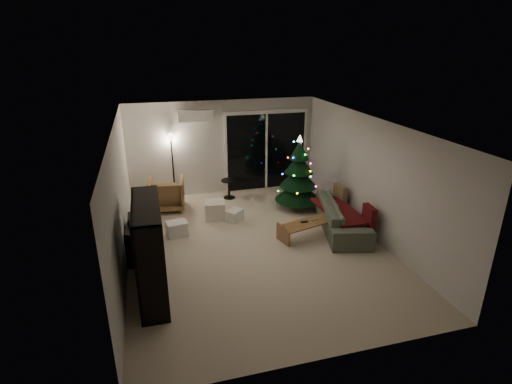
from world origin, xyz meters
TOP-DOWN VIEW (x-y plane):
  - room at (0.46, 1.49)m, footprint 6.50×7.51m
  - bookshelf at (-2.25, -1.17)m, footprint 1.03×1.64m
  - media_cabinet at (-2.25, 0.25)m, footprint 0.73×1.18m
  - stereo at (-2.25, 0.25)m, footprint 0.35×0.42m
  - armchair at (-1.60, 2.41)m, footprint 0.93×0.96m
  - ottoman at (-0.56, 1.55)m, footprint 0.51×0.51m
  - cardboard_box_a at (-1.50, 0.89)m, footprint 0.48×0.39m
  - cardboard_box_b at (-0.15, 1.29)m, footprint 0.47×0.46m
  - side_table at (0.03, 2.72)m, footprint 0.42×0.42m
  - floor_lamp at (-1.35, 3.16)m, footprint 0.27×0.27m
  - sofa at (2.05, 0.21)m, footprint 1.37×2.32m
  - sofa_throw at (1.95, 0.21)m, footprint 0.68×1.57m
  - cushion_a at (2.30, 0.86)m, footprint 0.16×0.43m
  - cushion_b at (2.30, -0.44)m, footprint 0.15×0.43m
  - coffee_table at (1.20, -0.03)m, footprint 1.35×0.78m
  - remote_a at (1.05, -0.03)m, footprint 0.16×0.05m
  - remote_b at (1.30, 0.02)m, footprint 0.15×0.09m
  - christmas_tree at (1.55, 1.64)m, footprint 1.45×1.45m

SIDE VIEW (x-z plane):
  - cardboard_box_b at x=-0.15m, z-range 0.00..0.27m
  - cardboard_box_a at x=-1.50m, z-range 0.00..0.31m
  - coffee_table at x=1.20m, z-range 0.00..0.40m
  - ottoman at x=-0.56m, z-range 0.00..0.41m
  - side_table at x=0.03m, z-range 0.00..0.51m
  - sofa at x=2.05m, z-range 0.00..0.64m
  - media_cabinet at x=-2.25m, z-range 0.00..0.69m
  - armchair at x=-1.60m, z-range 0.00..0.79m
  - remote_a at x=1.05m, z-range 0.40..0.43m
  - remote_b at x=1.30m, z-range 0.40..0.43m
  - sofa_throw at x=1.95m, z-range 0.43..0.49m
  - cushion_a at x=2.30m, z-range 0.37..0.79m
  - cushion_b at x=2.30m, z-range 0.37..0.79m
  - stereo at x=-2.25m, z-range 0.69..0.84m
  - bookshelf at x=-2.25m, z-range 0.00..1.62m
  - floor_lamp at x=-1.35m, z-range 0.00..1.67m
  - christmas_tree at x=1.55m, z-range 0.00..1.85m
  - room at x=0.46m, z-range -0.28..2.32m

